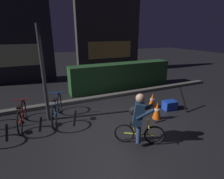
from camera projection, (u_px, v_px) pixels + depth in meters
ground_plane at (114, 127)px, 4.82m from camera, size 40.00×40.00×0.00m
sidewalk_curb at (90, 99)px, 6.70m from camera, size 12.00×0.24×0.12m
hedge_row at (121, 76)px, 8.01m from camera, size 4.80×0.70×1.18m
storefront_right at (109, 35)px, 11.44m from camera, size 4.36×0.54×4.74m
street_post at (44, 76)px, 4.79m from camera, size 0.10×0.10×2.74m
parked_bike_left_mid at (22, 115)px, 4.79m from camera, size 0.46×1.52×0.70m
parked_bike_center_left at (57, 109)px, 5.12m from camera, size 0.55×1.66×0.79m
traffic_cone_near at (157, 111)px, 5.18m from camera, size 0.36×0.36×0.56m
traffic_cone_far at (152, 101)px, 6.02m from camera, size 0.36×0.36×0.52m
blue_crate at (170, 105)px, 5.90m from camera, size 0.47×0.36×0.30m
cyclist at (139, 119)px, 3.97m from camera, size 1.04×0.70×1.25m
closed_umbrella at (183, 100)px, 5.73m from camera, size 0.14×0.41×0.79m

